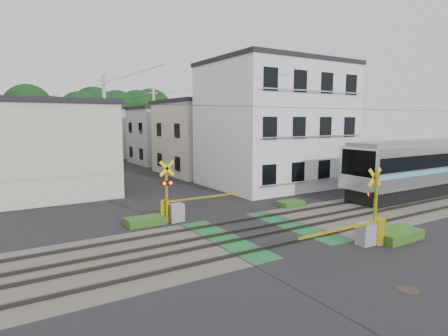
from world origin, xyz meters
TOP-DOWN VIEW (x-y plane):
  - ground at (0.00, 0.00)m, footprint 120.00×120.00m
  - track_bed at (0.00, 0.00)m, footprint 120.00×120.00m
  - crossing_signal_near at (2.59, -3.65)m, footprint 4.74×0.65m
  - crossing_signal_far at (-2.59, 3.65)m, footprint 4.74×0.65m
  - apartment_block at (8.50, 9.49)m, footprint 10.20×8.36m
  - houses_row at (0.25, 25.92)m, footprint 22.07×31.35m
  - tree_hill at (0.76, 49.26)m, footprint 40.00×11.37m
  - catenary at (6.00, 0.03)m, footprint 60.00×5.04m
  - utility_poles at (-1.05, 23.01)m, footprint 7.90×42.00m
  - pedestrian at (-0.72, 34.99)m, footprint 0.66×0.51m
  - manhole_cover at (0.17, -6.89)m, footprint 0.63×0.63m
  - weed_patches at (1.76, -0.09)m, footprint 10.25×8.80m

SIDE VIEW (x-z plane):
  - ground at x=0.00m, z-range 0.00..0.00m
  - manhole_cover at x=0.17m, z-range 0.00..0.02m
  - track_bed at x=0.00m, z-range -0.03..0.11m
  - weed_patches at x=1.76m, z-range -0.02..0.38m
  - crossing_signal_near at x=2.59m, z-range -0.83..2.25m
  - crossing_signal_far at x=-2.59m, z-range -0.83..2.25m
  - pedestrian at x=-0.72m, z-range 0.00..1.63m
  - houses_row at x=0.25m, z-range -0.16..6.64m
  - catenary at x=6.00m, z-range 0.20..7.20m
  - utility_poles at x=-1.05m, z-range 0.08..8.08m
  - apartment_block at x=8.50m, z-range 0.01..9.31m
  - tree_hill at x=0.76m, z-range -0.05..10.42m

